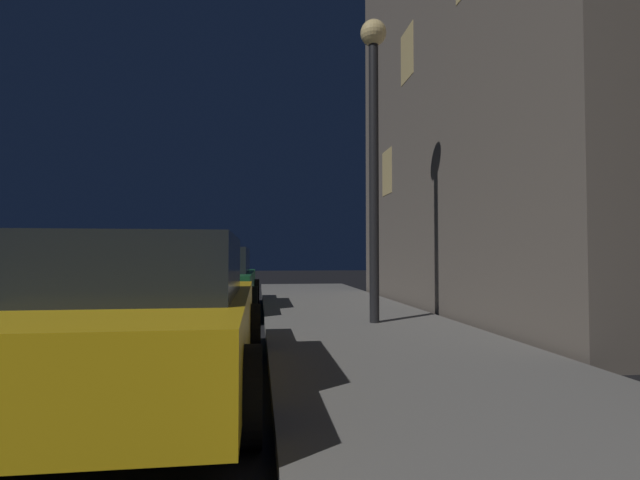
% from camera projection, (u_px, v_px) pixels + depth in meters
% --- Properties ---
extents(car_yellow_cab, '(2.14, 4.40, 1.43)m').
position_uv_depth(car_yellow_cab, '(143.00, 316.00, 4.29)').
color(car_yellow_cab, gold).
rests_on(car_yellow_cab, ground).
extents(car_green, '(2.13, 4.61, 1.43)m').
position_uv_depth(car_green, '(211.00, 280.00, 10.42)').
color(car_green, '#19592D').
rests_on(car_green, ground).
extents(street_lamp, '(0.44, 0.44, 5.08)m').
position_uv_depth(street_lamp, '(374.00, 119.00, 7.89)').
color(street_lamp, black).
rests_on(street_lamp, sidewalk).
extents(building_mid, '(8.63, 10.22, 9.61)m').
position_uv_depth(building_mid, '(603.00, 99.00, 10.66)').
color(building_mid, '#6B6056').
rests_on(building_mid, ground).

